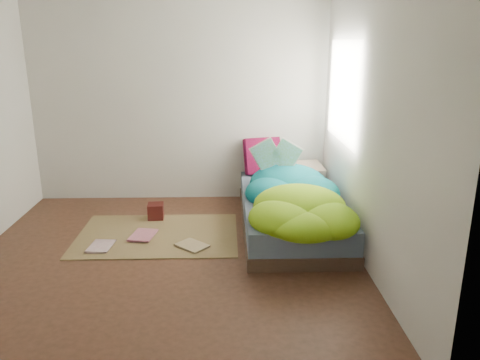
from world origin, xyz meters
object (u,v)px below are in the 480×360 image
at_px(floor_book_a, 90,246).
at_px(floor_book_b, 132,235).
at_px(pillow_magenta, 262,156).
at_px(open_book, 277,146).
at_px(bed, 291,212).
at_px(wooden_box, 156,211).

height_order(floor_book_a, floor_book_b, floor_book_b).
xyz_separation_m(pillow_magenta, floor_book_b, (-1.39, -1.12, -0.53)).
relative_size(open_book, floor_book_a, 1.59).
relative_size(bed, open_book, 4.44).
height_order(open_book, floor_book_a, open_book).
bearing_deg(bed, floor_book_a, -166.89).
distance_m(bed, floor_book_a, 2.03).
height_order(bed, wooden_box, bed).
distance_m(pillow_magenta, floor_book_a, 2.28).
bearing_deg(floor_book_a, floor_book_b, 41.53).
distance_m(wooden_box, floor_book_a, 0.90).
bearing_deg(pillow_magenta, floor_book_b, -154.30).
bearing_deg(pillow_magenta, open_book, -94.07).
xyz_separation_m(bed, pillow_magenta, (-0.23, 0.91, 0.39)).
bearing_deg(open_book, floor_book_a, -151.27).
bearing_deg(wooden_box, bed, -10.79).
xyz_separation_m(open_book, wooden_box, (-1.32, -0.02, -0.72)).
distance_m(floor_book_a, floor_book_b, 0.43).
relative_size(floor_book_a, floor_book_b, 0.93).
relative_size(bed, floor_book_b, 6.57).
bearing_deg(floor_book_b, pillow_magenta, 49.52).
distance_m(pillow_magenta, open_book, 0.68).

